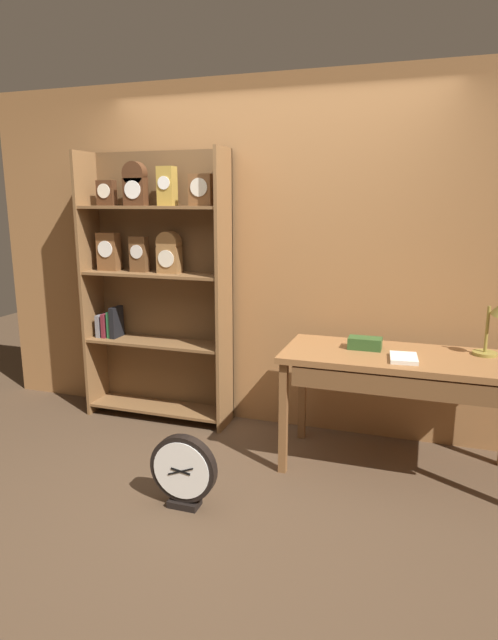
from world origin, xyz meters
name	(u,v)px	position (x,y,z in m)	size (l,w,h in m)	color
ground_plane	(208,506)	(0.00, 0.00, 0.00)	(10.00, 10.00, 0.00)	#4C3826
back_wood_panel	(272,258)	(0.00, 1.31, 1.30)	(4.80, 0.05, 2.60)	#9E6B3D
bookshelf	(155,279)	(-0.90, 1.13, 1.13)	(1.17, 0.31, 2.09)	brown
workbench	(399,369)	(0.98, 0.78, 0.69)	(1.46, 0.64, 0.78)	brown
desk_lamp	(495,324)	(1.52, 0.93, 0.99)	(0.20, 0.20, 0.37)	olive
toolbox_small	(365,343)	(0.76, 0.87, 0.82)	(0.21, 0.12, 0.08)	#2D5123
open_repair_manual	(404,358)	(1.01, 0.69, 0.79)	(0.16, 0.22, 0.03)	silver
round_clock_large	(183,471)	(-0.13, -0.04, 0.22)	(0.40, 0.11, 0.44)	black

